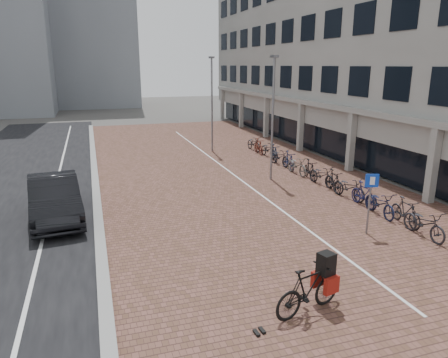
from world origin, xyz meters
TOP-DOWN VIEW (x-y plane):
  - ground at (0.00, 0.00)m, footprint 140.00×140.00m
  - plaza_brick at (2.00, 12.00)m, footprint 14.50×42.00m
  - street_asphalt at (-9.00, 12.00)m, footprint 8.00×50.00m
  - curb at (-5.10, 12.00)m, footprint 0.35×42.00m
  - lane_line at (-7.00, 12.00)m, footprint 0.12×44.00m
  - parking_line at (2.20, 12.00)m, footprint 0.10×30.00m
  - office_building at (12.97, 16.00)m, footprint 8.40×40.00m
  - car_dark at (-6.66, 6.88)m, footprint 2.34×5.32m
  - hero_bike at (-0.39, -1.91)m, footprint 2.13×1.10m
  - shoes at (-1.84, -2.36)m, footprint 0.33×0.29m
  - parking_sign at (4.03, 1.81)m, footprint 0.46×0.18m
  - lamp_near at (3.77, 9.64)m, footprint 0.12×0.12m
  - lamp_far at (2.91, 17.76)m, footprint 0.12×0.12m
  - bike_row at (5.74, 9.05)m, footprint 1.18×18.09m

SIDE VIEW (x-z plane):
  - ground at x=0.00m, z-range 0.00..0.00m
  - street_asphalt at x=-9.00m, z-range -0.01..0.02m
  - plaza_brick at x=2.00m, z-range -0.01..0.03m
  - lane_line at x=-7.00m, z-range 0.02..0.02m
  - parking_line at x=2.20m, z-range 0.03..0.04m
  - shoes at x=-1.84m, z-range 0.00..0.08m
  - curb at x=-5.10m, z-range 0.00..0.14m
  - bike_row at x=5.74m, z-range 0.00..1.05m
  - hero_bike at x=-0.39m, z-range -0.08..1.36m
  - car_dark at x=-6.66m, z-range 0.00..1.70m
  - parking_sign at x=4.03m, z-range 0.36..2.60m
  - lamp_near at x=3.77m, z-range 0.00..6.27m
  - lamp_far at x=2.91m, z-range 0.00..6.35m
  - office_building at x=12.97m, z-range 0.94..15.94m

